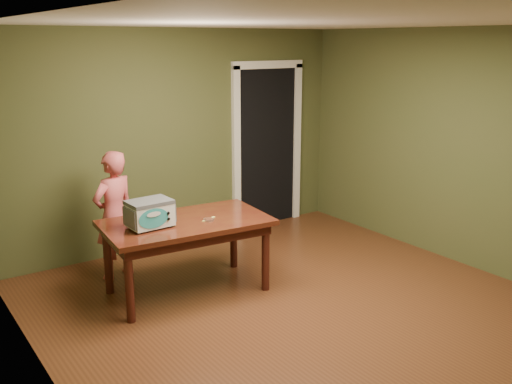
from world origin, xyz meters
The scene contains 8 objects.
floor centered at (0.00, 0.00, 0.00)m, with size 5.00×5.00×0.00m, color #572E19.
room_shell centered at (0.00, 0.00, 1.71)m, with size 4.52×5.02×2.61m.
doorway centered at (1.30, 2.78, 1.06)m, with size 1.10×0.66×2.25m.
dining_table centered at (-0.67, 1.13, 0.65)m, with size 1.68×1.05×0.75m.
toy_oven centered at (-1.04, 1.13, 0.89)m, with size 0.44×0.31×0.26m.
baking_pan centered at (-0.49, 0.99, 0.76)m, with size 0.10×0.10×0.02m.
spatula centered at (-0.47, 1.02, 0.75)m, with size 0.18×0.03×0.01m, color #E9E365.
child centered at (-1.10, 1.89, 0.68)m, with size 0.50×0.33×1.37m, color #C55154.
Camera 1 is at (-3.15, -3.62, 2.45)m, focal length 40.00 mm.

